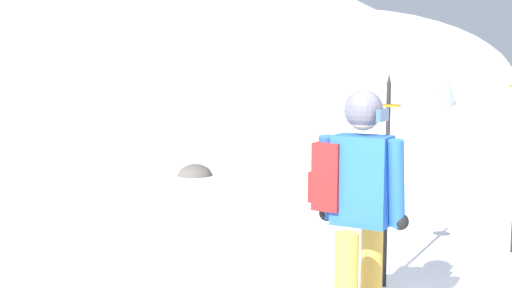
% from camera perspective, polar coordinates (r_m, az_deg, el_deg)
% --- Properties ---
extents(ridge_peak_main, '(43.35, 39.02, 14.81)m').
position_cam_1_polar(ridge_peak_main, '(35.51, -20.11, 3.68)').
color(ridge_peak_main, white).
rests_on(ridge_peak_main, ground).
extents(ridge_peak_far, '(25.31, 22.78, 10.94)m').
position_cam_1_polar(ridge_peak_far, '(49.19, 6.78, 4.92)').
color(ridge_peak_far, white).
rests_on(ridge_peak_far, ground).
extents(snowboarder_main, '(1.32, 1.45, 1.71)m').
position_cam_1_polar(snowboarder_main, '(4.43, 8.48, -5.77)').
color(snowboarder_main, blue).
rests_on(snowboarder_main, ground).
extents(piste_marker_far, '(0.20, 0.20, 1.79)m').
position_cam_1_polar(piste_marker_far, '(5.66, 11.03, -1.87)').
color(piste_marker_far, black).
rests_on(piste_marker_far, ground).
extents(rock_dark, '(0.56, 0.48, 0.39)m').
position_cam_1_polar(rock_dark, '(11.12, -5.20, -2.70)').
color(rock_dark, '#4C4742').
rests_on(rock_dark, ground).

